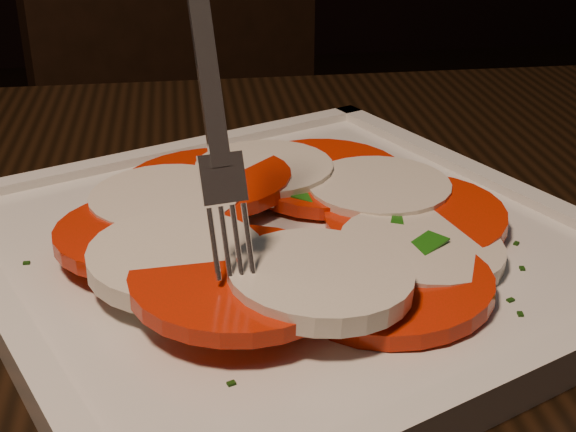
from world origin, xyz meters
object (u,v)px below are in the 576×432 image
Objects in this scene: chair at (219,178)px; plate at (288,252)px; table at (352,429)px; fork at (203,68)px.

plate is (-0.01, -0.63, 0.22)m from chair.
fork reaches higher than table.
chair is (-0.03, 0.66, -0.12)m from table.
chair reaches higher than table.
chair is 5.47× the size of fork.
chair reaches higher than plate.
chair is at bearing 89.27° from plate.
plate is at bearing -112.79° from chair.
fork reaches higher than plate.
fork reaches higher than chair.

